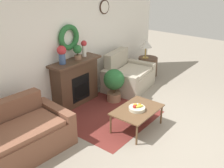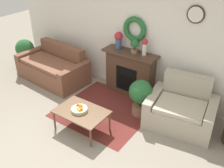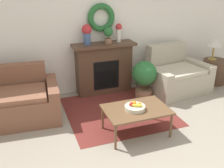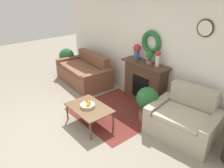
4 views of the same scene
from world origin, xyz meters
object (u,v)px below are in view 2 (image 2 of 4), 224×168
Objects in this scene: fruit_bowl at (79,109)px; potted_plant_floor_by_loveseat at (140,95)px; potted_plant_on_mantel at (135,45)px; vase_on_mantel_left at (119,39)px; fireplace at (130,73)px; vase_on_mantel_right at (145,46)px; potted_plant_floor_by_couch at (25,50)px; couch_left at (54,68)px; coffee_table at (81,113)px; loveseat_right at (181,110)px.

fruit_bowl is 0.40× the size of potted_plant_floor_by_loveseat.
potted_plant_floor_by_loveseat is at bearing -48.76° from potted_plant_on_mantel.
potted_plant_on_mantel is (0.42, -0.02, -0.04)m from vase_on_mantel_left.
fruit_bowl is 0.80× the size of vase_on_mantel_left.
vase_on_mantel_left is at bearing 98.64° from fruit_bowl.
potted_plant_on_mantel is (0.10, -0.01, 0.68)m from fireplace.
potted_plant_floor_by_couch is (-3.35, -0.48, -0.73)m from vase_on_mantel_right.
vase_on_mantel_right is (2.24, 0.54, 0.93)m from couch_left.
potted_plant_on_mantel reaches higher than fruit_bowl.
fireplace is 1.30× the size of coffee_table.
potted_plant_floor_by_loveseat is (3.65, -0.13, -0.05)m from potted_plant_floor_by_couch.
loveseat_right is at bearing 6.29° from couch_left.
coffee_table is (-1.45, -1.24, 0.07)m from loveseat_right.
fireplace is at bearing 8.84° from potted_plant_floor_by_couch.
vase_on_mantel_right is (0.32, 0.01, 0.72)m from fireplace.
potted_plant_floor_by_loveseat is at bearing -32.99° from vase_on_mantel_left.
potted_plant_floor_by_couch is (-3.13, -0.46, -0.69)m from potted_plant_on_mantel.
loveseat_right is at bearing 40.09° from fruit_bowl.
loveseat_right is 4.45× the size of potted_plant_on_mantel.
vase_on_mantel_right is 1.17× the size of potted_plant_on_mantel.
potted_plant_floor_by_couch is at bearing -171.90° from vase_on_mantel_right.
potted_plant_floor_by_loveseat is at bearing 58.21° from coffee_table.
potted_plant_floor_by_couch is (-3.03, -0.47, -0.01)m from fireplace.
coffee_table is 1.19× the size of potted_plant_floor_by_couch.
vase_on_mantel_right is at bearing 1.01° from fireplace.
potted_plant_floor_by_couch is at bearing 172.39° from loveseat_right.
couch_left is 1.35× the size of loveseat_right.
fireplace is 0.67× the size of couch_left.
loveseat_right reaches higher than potted_plant_floor_by_loveseat.
loveseat_right is 1.64m from potted_plant_on_mantel.
couch_left reaches higher than coffee_table.
fireplace reaches higher than loveseat_right.
potted_plant_floor_by_couch is at bearing -170.01° from vase_on_mantel_left.
potted_plant_floor_by_loveseat is (0.29, -0.61, -0.77)m from vase_on_mantel_right.
vase_on_mantel_left is at bearing 180.00° from vase_on_mantel_right.
fruit_bowl is 0.38× the size of potted_plant_floor_by_couch.
fireplace is at bearing 155.19° from loveseat_right.
coffee_table is at bearing -121.79° from potted_plant_floor_by_loveseat.
vase_on_mantel_right reaches higher than loveseat_right.
loveseat_right is 1.44× the size of coffee_table.
potted_plant_on_mantel is at bearing -174.88° from vase_on_mantel_right.
fireplace is 1.67m from fruit_bowl.
coffee_table is at bearing -26.49° from couch_left.
loveseat_right is 4.45m from potted_plant_floor_by_couch.
potted_plant_floor_by_couch is at bearing -171.16° from fireplace.
potted_plant_on_mantel is 0.40× the size of potted_plant_floor_by_loveseat.
couch_left is 2.31× the size of potted_plant_floor_by_couch.
vase_on_mantel_left is (-0.25, 1.67, 0.79)m from fruit_bowl.
couch_left is 5.99× the size of potted_plant_on_mantel.
fruit_bowl is (1.85, -1.13, 0.15)m from couch_left.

